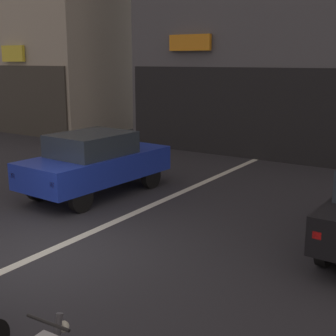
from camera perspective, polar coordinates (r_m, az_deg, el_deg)
ground_plane at (r=8.92m, az=-15.08°, el=-10.11°), size 120.00×120.00×0.00m
lane_centre_line at (r=13.40m, az=4.33°, el=-1.81°), size 0.20×18.00×0.01m
car_blue_crossing_near at (r=12.18m, az=-8.91°, el=0.81°), size 2.00×4.20×1.64m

